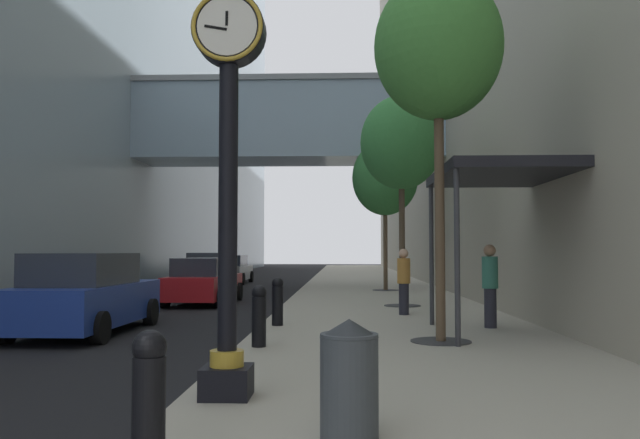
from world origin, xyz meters
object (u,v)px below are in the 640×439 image
object	(u,v)px
street_tree_mid_far	(385,178)
car_blue_trailing	(86,295)
street_tree_mid_near	(401,143)
bollard_third	(259,314)
bollard_fourth	(278,300)
car_white_near	(229,270)
car_red_mid	(204,281)
trash_bin	(349,377)
car_black_far	(211,272)
street_clock	(228,166)
bollard_nearest	(149,398)
pedestrian_by_clock	(404,280)
street_tree_near	(438,49)
pedestrian_walking	(490,283)

from	to	relation	value
street_tree_mid_far	car_blue_trailing	xyz separation A→B (m)	(-7.36, -13.00, -4.01)
street_tree_mid_near	street_tree_mid_far	bearing A→B (deg)	90.00
car_blue_trailing	bollard_third	bearing A→B (deg)	-32.21
bollard_fourth	car_white_near	size ratio (longest dim) A/B	0.24
car_red_mid	trash_bin	bearing A→B (deg)	-72.98
bollard_fourth	street_tree_mid_near	xyz separation A→B (m)	(3.23, 5.06, 4.36)
car_black_far	car_white_near	bearing A→B (deg)	92.77
street_clock	car_blue_trailing	bearing A→B (deg)	123.81
bollard_nearest	bollard_third	distance (m)	6.19
bollard_third	pedestrian_by_clock	size ratio (longest dim) A/B	0.62
trash_bin	car_red_mid	xyz separation A→B (m)	(-4.75, 15.52, 0.08)
street_tree_mid_far	street_tree_near	bearing A→B (deg)	-90.00
pedestrian_walking	car_blue_trailing	distance (m)	8.76
car_white_near	car_red_mid	distance (m)	13.12
street_tree_near	bollard_nearest	bearing A→B (deg)	-115.11
car_blue_trailing	street_tree_near	bearing A→B (deg)	-14.42
bollard_nearest	bollard_fourth	distance (m)	9.29
street_tree_mid_near	car_white_near	distance (m)	17.64
bollard_third	street_clock	bearing A→B (deg)	-87.89
car_blue_trailing	street_tree_mid_near	bearing A→B (deg)	37.04
bollard_fourth	trash_bin	size ratio (longest dim) A/B	1.01
bollard_nearest	bollard_fourth	bearing A→B (deg)	90.00
bollard_fourth	car_blue_trailing	xyz separation A→B (m)	(-4.13, -0.50, 0.14)
pedestrian_walking	car_black_far	distance (m)	16.95
pedestrian_walking	car_red_mid	bearing A→B (deg)	136.61
car_white_near	car_red_mid	size ratio (longest dim) A/B	0.98
street_tree_mid_far	car_black_far	bearing A→B (deg)	168.55
car_white_near	street_tree_near	bearing A→B (deg)	-70.55
street_tree_mid_far	car_red_mid	distance (m)	9.34
bollard_nearest	car_red_mid	distance (m)	16.77
street_tree_mid_far	bollard_third	bearing A→B (deg)	-101.71
street_tree_near	street_tree_mid_near	world-z (taller)	street_tree_near
street_tree_near	street_tree_mid_near	xyz separation A→B (m)	(-0.00, 7.44, -0.50)
street_clock	car_red_mid	world-z (taller)	street_clock
bollard_third	bollard_fourth	world-z (taller)	same
street_tree_mid_near	pedestrian_by_clock	bearing A→B (deg)	-94.44
street_tree_mid_near	pedestrian_walking	world-z (taller)	street_tree_mid_near
bollard_fourth	trash_bin	bearing A→B (deg)	-79.76
bollard_fourth	car_red_mid	world-z (taller)	car_red_mid
pedestrian_by_clock	bollard_nearest	bearing A→B (deg)	-104.46
street_tree_mid_near	pedestrian_walking	xyz separation A→B (m)	(1.39, -5.32, -3.96)
street_tree_near	street_tree_mid_near	size ratio (longest dim) A/B	1.07
bollard_nearest	car_black_far	size ratio (longest dim) A/B	0.23
bollard_fourth	car_red_mid	xyz separation A→B (m)	(-3.24, 7.17, 0.06)
bollard_fourth	car_white_near	xyz separation A→B (m)	(-4.74, 20.20, 0.06)
car_blue_trailing	car_black_far	bearing A→B (deg)	91.25
car_black_far	street_clock	bearing A→B (deg)	-77.65
pedestrian_by_clock	bollard_third	bearing A→B (deg)	-118.57
bollard_fourth	pedestrian_walking	bearing A→B (deg)	-3.32
street_tree_mid_near	street_clock	bearing A→B (deg)	-104.55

